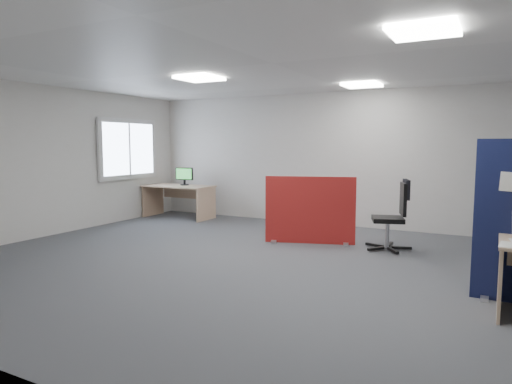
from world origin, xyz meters
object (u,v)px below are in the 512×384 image
at_px(red_divider, 310,211).
at_px(second_desk, 180,193).
at_px(office_chair, 395,211).
at_px(monitor_second, 184,175).

relative_size(red_divider, second_desk, 0.92).
bearing_deg(office_chair, second_desk, 150.26).
distance_m(monitor_second, office_chair, 5.02).
height_order(red_divider, monitor_second, monitor_second).
bearing_deg(red_divider, second_desk, 144.00).
height_order(monitor_second, office_chair, monitor_second).
distance_m(second_desk, monitor_second, 0.42).
bearing_deg(monitor_second, red_divider, -25.16).
relative_size(red_divider, monitor_second, 3.30).
height_order(second_desk, monitor_second, monitor_second).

